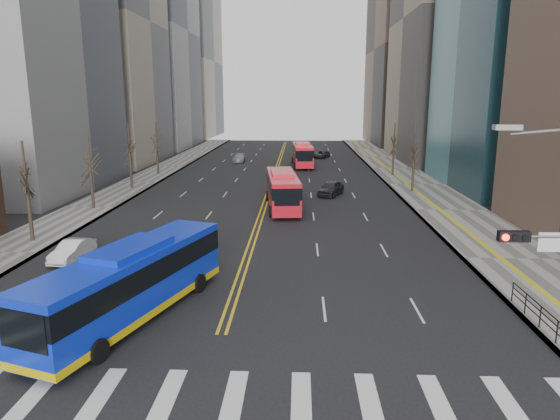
% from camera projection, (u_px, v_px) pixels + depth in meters
% --- Properties ---
extents(ground, '(220.00, 220.00, 0.00)m').
position_uv_depth(ground, '(199.00, 401.00, 17.25)').
color(ground, black).
extents(sidewalk_right, '(7.00, 130.00, 0.15)m').
position_uv_depth(sidewalk_right, '(415.00, 184.00, 60.44)').
color(sidewalk_right, slate).
rests_on(sidewalk_right, ground).
extents(sidewalk_left, '(5.00, 130.00, 0.15)m').
position_uv_depth(sidewalk_left, '(139.00, 183.00, 61.75)').
color(sidewalk_left, slate).
rests_on(sidewalk_left, ground).
extents(crosswalk, '(26.70, 4.00, 0.01)m').
position_uv_depth(crosswalk, '(199.00, 401.00, 17.25)').
color(crosswalk, silver).
rests_on(crosswalk, ground).
extents(centerline, '(0.55, 100.00, 0.01)m').
position_uv_depth(centerline, '(275.00, 172.00, 70.88)').
color(centerline, gold).
rests_on(centerline, ground).
extents(office_towers, '(83.00, 134.00, 58.00)m').
position_uv_depth(office_towers, '(280.00, 10.00, 78.82)').
color(office_towers, gray).
rests_on(office_towers, ground).
extents(pedestrian_railing, '(0.06, 6.06, 1.02)m').
position_uv_depth(pedestrian_railing, '(541.00, 313.00, 22.38)').
color(pedestrian_railing, black).
rests_on(pedestrian_railing, sidewalk_right).
extents(street_trees, '(35.20, 47.20, 7.60)m').
position_uv_depth(street_trees, '(194.00, 153.00, 50.15)').
color(street_trees, '#2B231A').
rests_on(street_trees, ground).
extents(blue_bus, '(6.43, 12.62, 3.61)m').
position_uv_depth(blue_bus, '(132.00, 280.00, 23.45)').
color(blue_bus, '#0E2BD3').
rests_on(blue_bus, ground).
extents(red_bus_near, '(3.75, 11.39, 3.55)m').
position_uv_depth(red_bus_near, '(282.00, 188.00, 47.30)').
color(red_bus_near, red).
rests_on(red_bus_near, ground).
extents(red_bus_far, '(3.39, 11.66, 3.65)m').
position_uv_depth(red_bus_far, '(302.00, 153.00, 76.93)').
color(red_bus_far, red).
rests_on(red_bus_far, ground).
extents(car_white, '(1.72, 4.05, 1.30)m').
position_uv_depth(car_white, '(72.00, 250.00, 32.22)').
color(car_white, silver).
rests_on(car_white, ground).
extents(car_dark_mid, '(3.45, 4.96, 1.57)m').
position_uv_depth(car_dark_mid, '(331.00, 188.00, 53.84)').
color(car_dark_mid, black).
rests_on(car_dark_mid, ground).
extents(car_silver, '(1.89, 4.51, 1.30)m').
position_uv_depth(car_silver, '(239.00, 158.00, 82.37)').
color(car_silver, gray).
rests_on(car_silver, ground).
extents(car_dark_far, '(3.26, 4.78, 1.22)m').
position_uv_depth(car_dark_far, '(322.00, 154.00, 88.01)').
color(car_dark_far, black).
rests_on(car_dark_far, ground).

